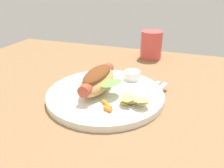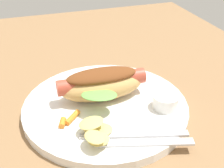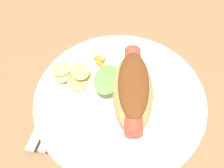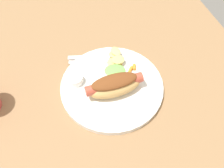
# 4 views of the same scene
# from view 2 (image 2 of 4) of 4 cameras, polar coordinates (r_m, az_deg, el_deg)

# --- Properties ---
(ground_plane) EXTENTS (1.20, 0.90, 0.02)m
(ground_plane) POSITION_cam_2_polar(r_m,az_deg,el_deg) (0.54, -0.94, -6.51)
(ground_plane) COLOR olive
(plate) EXTENTS (0.29, 0.29, 0.02)m
(plate) POSITION_cam_2_polar(r_m,az_deg,el_deg) (0.53, -1.09, -4.39)
(plate) COLOR white
(plate) RESTS_ON ground_plane
(hot_dog) EXTENTS (0.11, 0.16, 0.06)m
(hot_dog) POSITION_cam_2_polar(r_m,az_deg,el_deg) (0.53, -1.77, 0.13)
(hot_dog) COLOR tan
(hot_dog) RESTS_ON plate
(sauce_ramekin) EXTENTS (0.05, 0.05, 0.02)m
(sauce_ramekin) POSITION_cam_2_polar(r_m,az_deg,el_deg) (0.52, 10.33, -3.36)
(sauce_ramekin) COLOR white
(sauce_ramekin) RESTS_ON plate
(fork) EXTENTS (0.06, 0.17, 0.00)m
(fork) POSITION_cam_2_polar(r_m,az_deg,el_deg) (0.46, 4.76, -9.78)
(fork) COLOR silver
(fork) RESTS_ON plate
(knife) EXTENTS (0.05, 0.14, 0.00)m
(knife) POSITION_cam_2_polar(r_m,az_deg,el_deg) (0.45, 6.65, -11.23)
(knife) COLOR silver
(knife) RESTS_ON plate
(chips_pile) EXTENTS (0.08, 0.06, 0.02)m
(chips_pile) POSITION_cam_2_polar(r_m,az_deg,el_deg) (0.45, -3.13, -9.09)
(chips_pile) COLOR #D6C269
(chips_pile) RESTS_ON plate
(carrot_garnish) EXTENTS (0.04, 0.04, 0.01)m
(carrot_garnish) POSITION_cam_2_polar(r_m,az_deg,el_deg) (0.49, -8.40, -6.79)
(carrot_garnish) COLOR orange
(carrot_garnish) RESTS_ON plate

